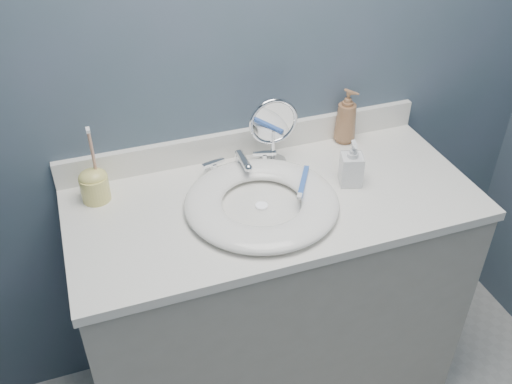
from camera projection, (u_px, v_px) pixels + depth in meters
name	position (u px, v px, depth m)	size (l,w,h in m)	color
back_wall	(244.00, 62.00, 1.72)	(2.20, 0.02, 2.40)	#3F535E
vanity_cabinet	(272.00, 303.00, 1.97)	(1.20, 0.55, 0.85)	#A5A196
countertop	(274.00, 202.00, 1.71)	(1.22, 0.57, 0.03)	white
backsplash	(246.00, 142.00, 1.87)	(1.22, 0.02, 0.09)	white
basin	(262.00, 202.00, 1.65)	(0.45, 0.45, 0.04)	white
drain	(262.00, 206.00, 1.66)	(0.04, 0.04, 0.01)	silver
faucet	(241.00, 164.00, 1.79)	(0.25, 0.13, 0.07)	silver
makeup_mirror	(273.00, 129.00, 1.77)	(0.16, 0.09, 0.23)	silver
soap_bottle_amber	(346.00, 116.00, 1.91)	(0.07, 0.07, 0.19)	#8F6240
soap_bottle_clear	(352.00, 163.00, 1.72)	(0.07, 0.07, 0.15)	silver
toothbrush_holder	(94.00, 184.00, 1.66)	(0.08, 0.08, 0.24)	#E4D972
toothbrush_lying	(303.00, 183.00, 1.69)	(0.10, 0.16, 0.02)	blue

